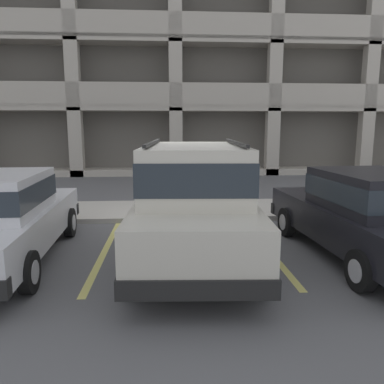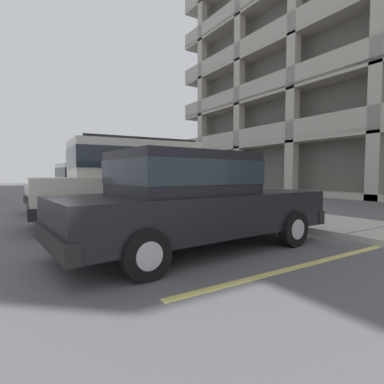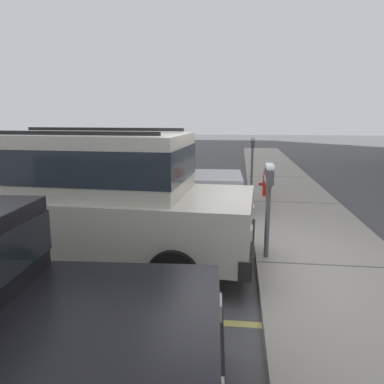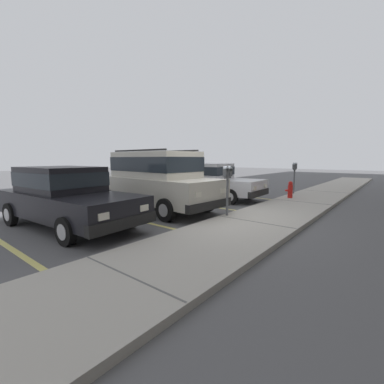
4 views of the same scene
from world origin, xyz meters
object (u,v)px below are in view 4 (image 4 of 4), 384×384
Objects in this scene: parking_meter_near at (228,179)px; fire_hydrant at (290,190)px; silver_suv at (156,178)px; parking_meter_far at (295,171)px; dark_hatchback at (65,195)px; red_sedan at (210,180)px.

parking_meter_near is 2.03× the size of fire_hydrant.
silver_suv is 6.90m from parking_meter_far.
silver_suv reaches higher than parking_meter_far.
fire_hydrant is (-4.86, 2.91, -0.62)m from silver_suv.
fire_hydrant is at bearing 154.45° from dark_hatchback.
silver_suv is 6.97× the size of fire_hydrant.
parking_meter_far is at bearing 161.30° from silver_suv.
red_sedan is at bearing -175.68° from silver_suv.
red_sedan is 6.22m from dark_hatchback.
parking_meter_far is 1.75m from fire_hydrant.
parking_meter_far is at bearing -179.59° from parking_meter_near.
fire_hydrant is at bearing 152.23° from silver_suv.
fire_hydrant is (-1.60, 2.98, -0.36)m from red_sedan.
silver_suv is at bearing 171.85° from dark_hatchback.
red_sedan reaches higher than fire_hydrant.
parking_meter_far is at bearing 159.70° from dark_hatchback.
parking_meter_near is at bearing 39.74° from red_sedan.
dark_hatchback is at bearing -41.05° from parking_meter_near.
parking_meter_far reaches higher than dark_hatchback.
silver_suv is at bearing -1.48° from red_sedan.
parking_meter_far is (-3.14, 2.64, 0.38)m from red_sedan.
parking_meter_near is at bearing 100.15° from silver_suv.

